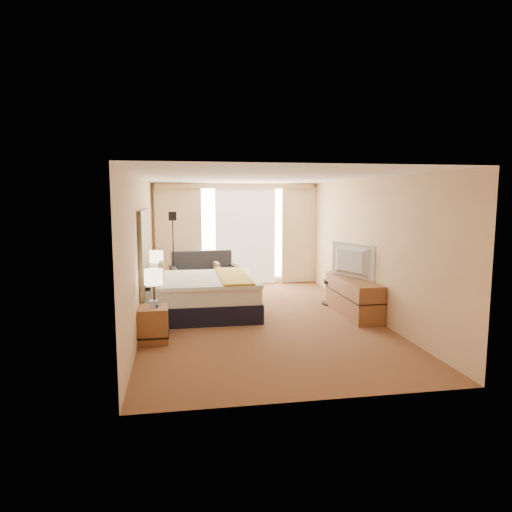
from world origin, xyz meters
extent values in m
cube|color=#5A191A|center=(0.00, 0.00, 0.00)|extent=(4.20, 7.00, 0.02)
cube|color=white|center=(0.00, 0.00, 2.60)|extent=(4.20, 7.00, 0.02)
cube|color=#E4BB8B|center=(0.00, 3.50, 1.30)|extent=(4.20, 0.02, 2.60)
cube|color=#E4BB8B|center=(0.00, -3.50, 1.30)|extent=(4.20, 0.02, 2.60)
cube|color=#E4BB8B|center=(-2.10, 0.00, 1.30)|extent=(0.02, 7.00, 2.60)
cube|color=#E4BB8B|center=(2.10, 0.00, 1.30)|extent=(0.02, 7.00, 2.60)
cube|color=black|center=(-2.06, 0.20, 1.28)|extent=(0.06, 1.85, 1.50)
cube|color=#9A5E38|center=(-1.87, -1.05, 0.28)|extent=(0.45, 0.52, 0.55)
cube|color=#9A5E38|center=(-1.87, 1.45, 0.28)|extent=(0.45, 0.52, 0.55)
cube|color=#9A5E38|center=(1.83, 0.00, 0.35)|extent=(0.50, 1.80, 0.70)
cube|color=white|center=(0.25, 3.47, 1.32)|extent=(2.30, 0.02, 2.30)
cube|color=beige|center=(-1.45, 3.38, 1.27)|extent=(1.15, 0.09, 2.50)
cube|color=beige|center=(1.65, 3.38, 1.27)|extent=(0.90, 0.09, 2.50)
cube|color=silver|center=(0.25, 3.43, 1.27)|extent=(1.55, 0.04, 2.50)
cube|color=#E4BB8B|center=(0.00, 3.34, 2.52)|extent=(4.00, 0.16, 0.12)
cube|color=black|center=(-1.05, 0.53, 0.18)|extent=(2.12, 1.92, 0.35)
cube|color=white|center=(-1.05, 0.53, 0.50)|extent=(2.07, 1.87, 0.30)
cube|color=white|center=(-0.97, 0.53, 0.68)|extent=(1.94, 1.94, 0.07)
cube|color=gold|center=(-0.42, 0.53, 0.73)|extent=(0.55, 1.94, 0.04)
cube|color=white|center=(-1.93, 0.07, 0.81)|extent=(0.28, 0.79, 0.18)
cube|color=white|center=(-1.93, 1.00, 0.81)|extent=(0.28, 0.79, 0.18)
cube|color=beige|center=(-1.79, 0.53, 0.85)|extent=(0.10, 0.42, 0.36)
cube|color=#511A17|center=(-0.87, 2.45, 0.14)|extent=(1.64, 1.02, 0.28)
cube|color=#323237|center=(-0.86, 2.40, 0.37)|extent=(1.51, 0.84, 0.18)
cube|color=#323237|center=(-0.91, 2.78, 0.66)|extent=(1.45, 0.33, 0.61)
cube|color=#323237|center=(-1.58, 2.36, 0.40)|extent=(0.21, 0.84, 0.50)
cube|color=#323237|center=(-0.15, 2.54, 0.40)|extent=(0.21, 0.84, 0.50)
cube|color=beige|center=(-0.59, 2.43, 0.55)|extent=(0.14, 0.40, 0.35)
cube|color=black|center=(-1.57, 2.33, 0.01)|extent=(0.24, 0.24, 0.03)
cylinder|color=black|center=(-1.57, 2.33, 0.88)|extent=(0.03, 0.03, 1.71)
cube|color=black|center=(-1.57, 2.33, 1.82)|extent=(0.18, 0.18, 0.20)
cylinder|color=black|center=(1.75, 0.89, 0.01)|extent=(0.49, 0.49, 0.03)
cylinder|color=black|center=(1.75, 0.89, 0.25)|extent=(0.06, 0.06, 0.44)
cylinder|color=black|center=(1.75, 0.89, 0.48)|extent=(0.43, 0.43, 0.07)
cube|color=black|center=(1.93, 0.90, 0.76)|extent=(0.08, 0.39, 0.49)
cube|color=black|center=(-1.85, -1.05, 0.57)|extent=(0.10, 0.10, 0.04)
cylinder|color=black|center=(-1.85, -1.05, 0.77)|extent=(0.03, 0.03, 0.35)
cylinder|color=beige|center=(-1.85, -1.05, 1.03)|extent=(0.28, 0.28, 0.24)
cube|color=black|center=(-1.92, 1.50, 0.57)|extent=(0.10, 0.10, 0.04)
cylinder|color=black|center=(-1.92, 1.50, 0.76)|extent=(0.03, 0.03, 0.35)
cylinder|color=beige|center=(-1.92, 1.50, 1.01)|extent=(0.28, 0.28, 0.24)
cube|color=#96B2E9|center=(-1.86, -1.05, 0.60)|extent=(0.14, 0.14, 0.11)
cube|color=black|center=(-1.86, 1.50, 0.58)|extent=(0.18, 0.15, 0.07)
imported|color=black|center=(1.78, 0.12, 1.03)|extent=(0.59, 1.11, 0.66)
camera|label=1|loc=(-1.46, -8.14, 2.25)|focal=32.00mm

